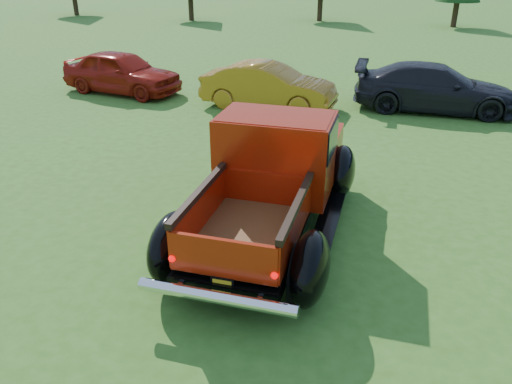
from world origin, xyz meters
The scene contains 5 objects.
ground centered at (0.00, 0.00, 0.00)m, with size 120.00×120.00×0.00m, color #345D1A.
pickup_truck centered at (0.26, 1.38, 0.96)m, with size 2.67×5.50×2.02m.
show_car_red centered at (-6.90, 9.13, 0.72)m, with size 1.71×4.25×1.45m, color maroon.
show_car_yellow centered at (-1.54, 8.57, 0.69)m, with size 1.46×4.19×1.38m, color #A76D16.
show_car_grey centered at (3.50, 9.58, 0.71)m, with size 1.98×4.88×1.42m, color black.
Camera 1 is at (1.94, -6.54, 4.49)m, focal length 35.00 mm.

